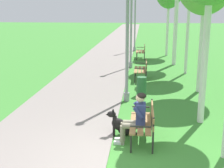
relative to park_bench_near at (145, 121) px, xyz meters
The scene contains 11 objects.
ground_plane 1.36m from the park_bench_near, 111.76° to the right, with size 120.00×120.00×0.00m, color #3D8433.
paved_path 22.96m from the park_bench_near, 95.97° to the left, with size 3.24×60.00×0.04m, color gray.
park_bench_near is the anchor object (origin of this frame).
park_bench_mid 6.57m from the park_bench_near, 90.81° to the left, with size 0.55×1.50×0.85m.
park_bench_far 12.44m from the park_bench_near, 90.69° to the left, with size 0.55×1.50×0.85m.
person_seated_on_near_bench 0.32m from the park_bench_near, 139.60° to the right, with size 0.74×0.49×1.25m.
dog_black 0.70m from the park_bench_near, 155.11° to the left, with size 0.83×0.33×0.71m.
lamp_post_near 3.72m from the park_bench_near, 100.61° to the left, with size 0.24×0.24×4.35m.
lamp_post_mid 9.53m from the park_bench_near, 94.39° to the left, with size 0.24×0.24×4.48m.
lamp_post_far 15.95m from the park_bench_near, 92.50° to the left, with size 0.24×0.24×4.45m.
litter_bin 3.97m from the park_bench_near, 91.40° to the left, with size 0.36×0.36×0.70m, color #2D6638.
Camera 1 is at (0.38, -5.87, 3.15)m, focal length 49.68 mm.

